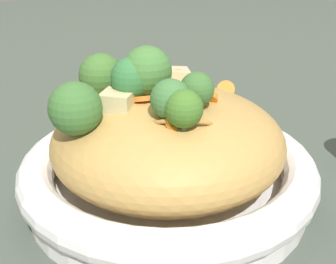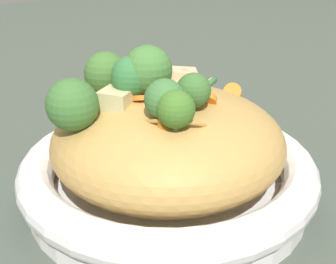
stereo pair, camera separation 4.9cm
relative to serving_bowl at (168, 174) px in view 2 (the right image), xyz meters
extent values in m
plane|color=#454E44|center=(0.00, 0.00, -0.03)|extent=(3.00, 3.00, 0.00)
cylinder|color=white|center=(0.00, 0.00, -0.02)|extent=(0.31, 0.31, 0.02)
torus|color=white|center=(0.00, 0.00, 0.01)|extent=(0.33, 0.33, 0.04)
ellipsoid|color=tan|center=(0.00, 0.00, 0.04)|extent=(0.25, 0.25, 0.11)
torus|color=gold|center=(0.00, 0.00, 0.07)|extent=(0.07, 0.07, 0.03)
torus|color=gold|center=(0.00, 0.00, 0.07)|extent=(0.07, 0.07, 0.02)
torus|color=#C58D41|center=(0.04, -0.02, 0.08)|extent=(0.09, 0.09, 0.04)
cone|color=#94AF6F|center=(0.04, -0.03, 0.09)|extent=(0.02, 0.02, 0.01)
sphere|color=#41753B|center=(0.04, -0.03, 0.11)|extent=(0.04, 0.04, 0.04)
cone|color=#91B86B|center=(-0.08, -0.03, 0.08)|extent=(0.04, 0.04, 0.02)
sphere|color=#42702F|center=(-0.08, -0.03, 0.10)|extent=(0.07, 0.07, 0.05)
cone|color=#8EB976|center=(-0.02, -0.03, 0.09)|extent=(0.03, 0.02, 0.02)
sphere|color=#35733B|center=(-0.02, -0.03, 0.11)|extent=(0.06, 0.06, 0.04)
cone|color=#8DB36C|center=(-0.02, -0.10, 0.07)|extent=(0.03, 0.03, 0.02)
sphere|color=#3C6D31|center=(-0.02, -0.10, 0.10)|extent=(0.07, 0.07, 0.05)
cone|color=#90B769|center=(0.04, 0.00, 0.09)|extent=(0.02, 0.02, 0.02)
sphere|color=#3D6B31|center=(0.04, 0.00, 0.11)|extent=(0.04, 0.04, 0.03)
cone|color=#91AF6A|center=(-0.02, -0.01, 0.09)|extent=(0.03, 0.03, 0.02)
sphere|color=#447937|center=(-0.02, -0.01, 0.12)|extent=(0.06, 0.06, 0.05)
cone|color=#8DB76C|center=(0.06, -0.03, 0.08)|extent=(0.02, 0.02, 0.02)
sphere|color=#427328|center=(0.06, -0.03, 0.10)|extent=(0.04, 0.04, 0.04)
cylinder|color=orange|center=(-0.01, -0.02, 0.09)|extent=(0.03, 0.03, 0.01)
cylinder|color=orange|center=(-0.07, 0.08, 0.07)|extent=(0.03, 0.03, 0.01)
cylinder|color=orange|center=(0.00, 0.09, 0.08)|extent=(0.03, 0.02, 0.02)
cylinder|color=orange|center=(-0.05, 0.06, 0.08)|extent=(0.03, 0.03, 0.03)
cylinder|color=orange|center=(0.03, 0.02, 0.09)|extent=(0.03, 0.03, 0.02)
cylinder|color=orange|center=(0.05, -0.04, 0.09)|extent=(0.02, 0.02, 0.02)
cylinder|color=beige|center=(-0.10, 0.05, 0.07)|extent=(0.04, 0.04, 0.02)
torus|color=#2B6735|center=(-0.10, 0.05, 0.07)|extent=(0.05, 0.05, 0.03)
cylinder|color=beige|center=(-0.05, 0.10, 0.07)|extent=(0.04, 0.04, 0.02)
torus|color=#326532|center=(-0.05, 0.10, 0.07)|extent=(0.05, 0.05, 0.03)
cube|color=#D2B789|center=(-0.05, 0.06, 0.09)|extent=(0.04, 0.04, 0.03)
cube|color=#CFBF89|center=(-0.02, -0.05, 0.09)|extent=(0.04, 0.04, 0.02)
cube|color=#D1B58A|center=(-0.04, 0.02, 0.10)|extent=(0.04, 0.04, 0.03)
camera|label=1|loc=(0.32, -0.31, 0.25)|focal=48.93mm
camera|label=2|loc=(0.35, -0.27, 0.25)|focal=48.93mm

